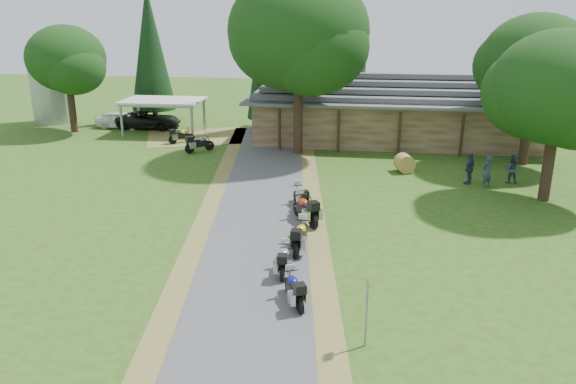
# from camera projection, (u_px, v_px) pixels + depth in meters

# --- Properties ---
(ground) EXTENTS (120.00, 120.00, 0.00)m
(ground) POSITION_uv_depth(u_px,v_px,m) (249.00, 283.00, 19.85)
(ground) COLOR #304A14
(ground) RESTS_ON ground
(driveway) EXTENTS (51.95, 51.95, 0.00)m
(driveway) POSITION_uv_depth(u_px,v_px,m) (257.00, 239.00, 23.68)
(driveway) COLOR #4B4B4E
(driveway) RESTS_ON ground
(lodge) EXTENTS (21.40, 9.40, 4.90)m
(lodge) POSITION_uv_depth(u_px,v_px,m) (397.00, 106.00, 40.85)
(lodge) COLOR brown
(lodge) RESTS_ON ground
(silo) EXTENTS (3.11, 3.11, 6.25)m
(silo) POSITION_uv_depth(u_px,v_px,m) (49.00, 85.00, 46.84)
(silo) COLOR gray
(silo) RESTS_ON ground
(carport) EXTENTS (6.12, 4.15, 2.62)m
(carport) POSITION_uv_depth(u_px,v_px,m) (164.00, 116.00, 43.29)
(carport) COLOR silver
(carport) RESTS_ON ground
(car_white_sedan) EXTENTS (2.33, 5.20, 1.71)m
(car_white_sedan) POSITION_uv_depth(u_px,v_px,m) (120.00, 118.00, 45.30)
(car_white_sedan) COLOR white
(car_white_sedan) RESTS_ON ground
(car_dark_suv) EXTENTS (2.44, 5.58, 2.12)m
(car_dark_suv) POSITION_uv_depth(u_px,v_px,m) (148.00, 115.00, 45.12)
(car_dark_suv) COLOR black
(car_dark_suv) RESTS_ON ground
(motorcycle_row_a) EXTENTS (1.18, 1.77, 1.16)m
(motorcycle_row_a) POSITION_uv_depth(u_px,v_px,m) (294.00, 287.00, 18.33)
(motorcycle_row_a) COLOR #131591
(motorcycle_row_a) RESTS_ON ground
(motorcycle_row_b) EXTENTS (0.65, 1.71, 1.15)m
(motorcycle_row_b) POSITION_uv_depth(u_px,v_px,m) (284.00, 258.00, 20.44)
(motorcycle_row_b) COLOR #929599
(motorcycle_row_b) RESTS_ON ground
(motorcycle_row_c) EXTENTS (0.78, 1.99, 1.33)m
(motorcycle_row_c) POSITION_uv_depth(u_px,v_px,m) (300.00, 235.00, 22.33)
(motorcycle_row_c) COLOR yellow
(motorcycle_row_c) RESTS_ON ground
(motorcycle_row_d) EXTENTS (1.66, 2.12, 1.42)m
(motorcycle_row_d) POSITION_uv_depth(u_px,v_px,m) (305.00, 208.00, 25.25)
(motorcycle_row_d) COLOR red
(motorcycle_row_d) RESTS_ON ground
(motorcycle_row_e) EXTENTS (1.22, 1.78, 1.16)m
(motorcycle_row_e) POSITION_uv_depth(u_px,v_px,m) (300.00, 195.00, 27.30)
(motorcycle_row_e) COLOR black
(motorcycle_row_e) RESTS_ON ground
(motorcycle_carport_a) EXTENTS (1.69, 1.55, 1.19)m
(motorcycle_carport_a) POSITION_uv_depth(u_px,v_px,m) (181.00, 135.00, 40.36)
(motorcycle_carport_a) COLOR yellow
(motorcycle_carport_a) RESTS_ON ground
(motorcycle_carport_b) EXTENTS (1.79, 1.76, 1.30)m
(motorcycle_carport_b) POSITION_uv_depth(u_px,v_px,m) (199.00, 142.00, 37.82)
(motorcycle_carport_b) COLOR gray
(motorcycle_carport_b) RESTS_ON ground
(person_a) EXTENTS (0.73, 0.70, 2.08)m
(person_a) POSITION_uv_depth(u_px,v_px,m) (487.00, 169.00, 30.19)
(person_a) COLOR #303D56
(person_a) RESTS_ON ground
(person_b) EXTENTS (0.55, 0.41, 1.89)m
(person_b) POSITION_uv_depth(u_px,v_px,m) (511.00, 166.00, 30.97)
(person_b) COLOR #303D56
(person_b) RESTS_ON ground
(person_c) EXTENTS (0.69, 0.74, 2.12)m
(person_c) POSITION_uv_depth(u_px,v_px,m) (470.00, 165.00, 30.74)
(person_c) COLOR #303D56
(person_c) RESTS_ON ground
(hay_bale) EXTENTS (1.28, 1.21, 1.07)m
(hay_bale) POSITION_uv_depth(u_px,v_px,m) (404.00, 163.00, 33.18)
(hay_bale) COLOR olive
(hay_bale) RESTS_ON ground
(sign_post) EXTENTS (0.39, 0.06, 2.15)m
(sign_post) POSITION_uv_depth(u_px,v_px,m) (366.00, 313.00, 15.82)
(sign_post) COLOR gray
(sign_post) RESTS_ON ground
(oak_lodge_left) EXTENTS (8.91, 8.91, 12.72)m
(oak_lodge_left) POSITION_uv_depth(u_px,v_px,m) (298.00, 56.00, 35.63)
(oak_lodge_left) COLOR #11330F
(oak_lodge_left) RESTS_ON ground
(oak_lodge_right) EXTENTS (6.47, 6.47, 10.19)m
(oak_lodge_right) POSITION_uv_depth(u_px,v_px,m) (533.00, 81.00, 33.47)
(oak_lodge_right) COLOR #11330F
(oak_lodge_right) RESTS_ON ground
(oak_driveway) EXTENTS (6.48, 6.48, 9.14)m
(oak_driveway) POSITION_uv_depth(u_px,v_px,m) (556.00, 110.00, 27.02)
(oak_driveway) COLOR #11330F
(oak_driveway) RESTS_ON ground
(oak_silo) EXTENTS (5.89, 5.89, 9.08)m
(oak_silo) POSITION_uv_depth(u_px,v_px,m) (68.00, 73.00, 42.76)
(oak_silo) COLOR #11330F
(oak_silo) RESTS_ON ground
(cedar_near) EXTENTS (3.69, 3.69, 13.67)m
(cedar_near) POSITION_uv_depth(u_px,v_px,m) (270.00, 41.00, 42.89)
(cedar_near) COLOR black
(cedar_near) RESTS_ON ground
(cedar_far) EXTENTS (3.73, 3.73, 11.19)m
(cedar_far) POSITION_uv_depth(u_px,v_px,m) (151.00, 54.00, 46.96)
(cedar_far) COLOR black
(cedar_far) RESTS_ON ground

